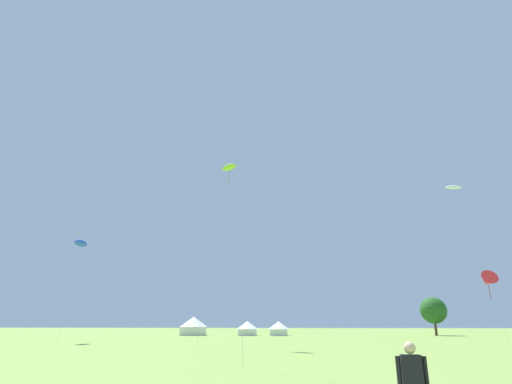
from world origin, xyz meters
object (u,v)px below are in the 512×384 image
kite_white_parafoil (454,188)px  tree_distant_left (433,310)px  festival_tent_right (194,325)px  festival_tent_left (247,328)px  kite_lime_parafoil (229,168)px  kite_blue_parafoil (81,243)px  festival_tent_center (279,328)px  kite_red_delta (488,281)px

kite_white_parafoil → tree_distant_left: 25.04m
festival_tent_right → festival_tent_left: bearing=0.0°
festival_tent_right → festival_tent_left: (9.80, 0.00, -0.42)m
kite_lime_parafoil → kite_blue_parafoil: 21.96m
kite_lime_parafoil → festival_tent_center: 38.96m
kite_white_parafoil → kite_blue_parafoil: size_ratio=1.86×
kite_red_delta → kite_white_parafoil: kite_white_parafoil is taller
kite_red_delta → kite_blue_parafoil: (-49.78, -5.41, 4.52)m
festival_tent_right → kite_red_delta: bearing=-28.1°
kite_blue_parafoil → tree_distant_left: size_ratio=1.81×
kite_white_parafoil → festival_tent_center: bearing=154.2°
kite_red_delta → kite_blue_parafoil: kite_blue_parafoil is taller
festival_tent_left → tree_distant_left: 33.98m
kite_lime_parafoil → tree_distant_left: kite_lime_parafoil is taller
tree_distant_left → kite_lime_parafoil: bearing=-128.7°
kite_lime_parafoil → tree_distant_left: bearing=51.3°
kite_red_delta → festival_tent_left: kite_red_delta is taller
kite_red_delta → kite_lime_parafoil: bearing=-157.3°
kite_blue_parafoil → festival_tent_right: size_ratio=2.44×
kite_blue_parafoil → kite_red_delta: bearing=6.2°
festival_tent_right → festival_tent_center: 15.35m
kite_lime_parafoil → kite_red_delta: size_ratio=2.24×
kite_white_parafoil → festival_tent_left: 41.58m
kite_white_parafoil → kite_lime_parafoil: bearing=-145.5°
kite_white_parafoil → kite_blue_parafoil: bearing=-164.3°
kite_lime_parafoil → festival_tent_right: (-11.92, 35.03, -16.28)m
kite_lime_parafoil → kite_blue_parafoil: kite_lime_parafoil is taller
tree_distant_left → festival_tent_right: bearing=-174.4°
kite_lime_parafoil → kite_red_delta: 34.40m
tree_distant_left → kite_blue_parafoil: bearing=-147.9°
kite_lime_parafoil → festival_tent_center: (3.42, 35.03, -16.71)m
kite_white_parafoil → festival_tent_right: bearing=162.7°
kite_red_delta → kite_white_parafoil: size_ratio=0.37×
festival_tent_center → tree_distant_left: size_ratio=0.56×
festival_tent_left → kite_blue_parafoil: bearing=-122.3°
festival_tent_left → festival_tent_center: festival_tent_left is taller
kite_lime_parafoil → festival_tent_right: bearing=108.8°
festival_tent_right → tree_distant_left: 43.66m
festival_tent_center → tree_distant_left: (28.03, 4.25, 2.97)m
kite_lime_parafoil → festival_tent_right: size_ratio=3.75×
kite_red_delta → festival_tent_right: 47.90m
kite_blue_parafoil → tree_distant_left: 60.85m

